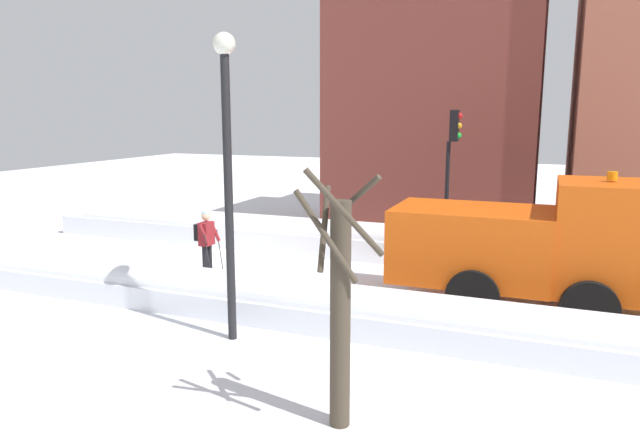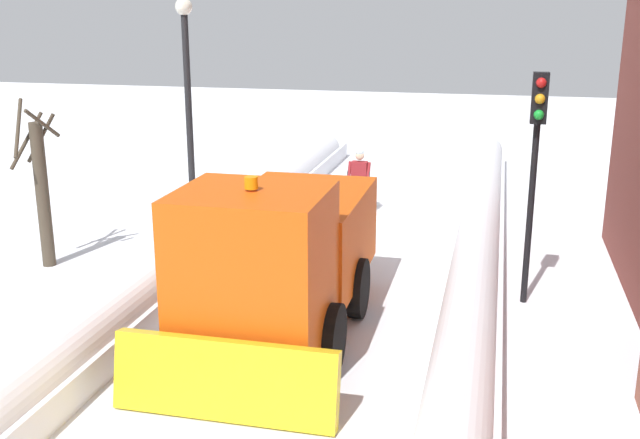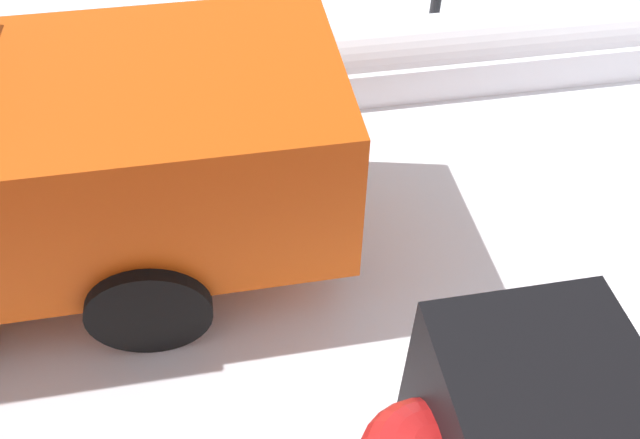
{
  "view_description": "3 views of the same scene",
  "coord_description": "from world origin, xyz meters",
  "px_view_note": "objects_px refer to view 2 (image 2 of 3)",
  "views": [
    {
      "loc": [
        13.17,
        8.06,
        4.25
      ],
      "look_at": [
        0.51,
        3.09,
        1.75
      ],
      "focal_mm": 32.26,
      "sensor_mm": 36.0,
      "label": 1
    },
    {
      "loc": [
        -3.17,
        19.45,
        5.5
      ],
      "look_at": [
        0.46,
        4.21,
        1.03
      ],
      "focal_mm": 42.29,
      "sensor_mm": 36.0,
      "label": 2
    },
    {
      "loc": [
        -4.1,
        5.85,
        4.97
      ],
      "look_at": [
        -0.52,
        5.24,
        1.03
      ],
      "focal_mm": 33.47,
      "sensor_mm": 36.0,
      "label": 3
    }
  ],
  "objects_px": {
    "skier": "(359,177)",
    "traffic_light_pole": "(536,145)",
    "bare_tree_near": "(41,189)",
    "plow_truck": "(280,254)",
    "street_lamp": "(188,91)"
  },
  "relations": [
    {
      "from": "plow_truck",
      "to": "street_lamp",
      "type": "bearing_deg",
      "value": -54.35
    },
    {
      "from": "traffic_light_pole",
      "to": "plow_truck",
      "type": "bearing_deg",
      "value": 30.75
    },
    {
      "from": "plow_truck",
      "to": "bare_tree_near",
      "type": "height_order",
      "value": "bare_tree_near"
    },
    {
      "from": "traffic_light_pole",
      "to": "bare_tree_near",
      "type": "relative_size",
      "value": 1.21
    },
    {
      "from": "plow_truck",
      "to": "bare_tree_near",
      "type": "bearing_deg",
      "value": -21.25
    },
    {
      "from": "bare_tree_near",
      "to": "skier",
      "type": "bearing_deg",
      "value": -135.08
    },
    {
      "from": "plow_truck",
      "to": "skier",
      "type": "xyz_separation_m",
      "value": [
        0.15,
        -8.14,
        -0.48
      ]
    },
    {
      "from": "traffic_light_pole",
      "to": "bare_tree_near",
      "type": "xyz_separation_m",
      "value": [
        10.1,
        0.12,
        -1.34
      ]
    },
    {
      "from": "traffic_light_pole",
      "to": "street_lamp",
      "type": "height_order",
      "value": "street_lamp"
    },
    {
      "from": "traffic_light_pole",
      "to": "street_lamp",
      "type": "distance_m",
      "value": 8.41
    },
    {
      "from": "skier",
      "to": "traffic_light_pole",
      "type": "xyz_separation_m",
      "value": [
        -4.26,
        5.7,
        2.06
      ]
    },
    {
      "from": "street_lamp",
      "to": "plow_truck",
      "type": "bearing_deg",
      "value": 125.65
    },
    {
      "from": "plow_truck",
      "to": "street_lamp",
      "type": "relative_size",
      "value": 1.06
    },
    {
      "from": "bare_tree_near",
      "to": "plow_truck",
      "type": "bearing_deg",
      "value": 158.75
    },
    {
      "from": "plow_truck",
      "to": "skier",
      "type": "relative_size",
      "value": 3.31
    }
  ]
}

